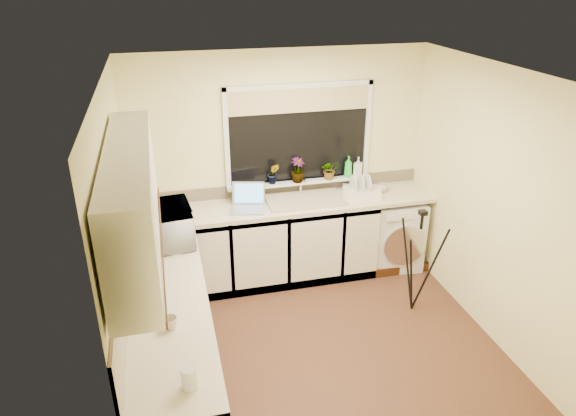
% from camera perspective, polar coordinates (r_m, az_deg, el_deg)
% --- Properties ---
extents(floor, '(3.20, 3.20, 0.00)m').
position_cam_1_polar(floor, '(5.01, 3.32, -14.47)').
color(floor, brown).
rests_on(floor, ground).
extents(ceiling, '(3.20, 3.20, 0.00)m').
position_cam_1_polar(ceiling, '(3.95, 4.21, 14.24)').
color(ceiling, white).
rests_on(ceiling, ground).
extents(wall_back, '(3.20, 0.00, 3.20)m').
position_cam_1_polar(wall_back, '(5.67, -0.85, 4.76)').
color(wall_back, '#FCF2A8').
rests_on(wall_back, ground).
extents(wall_front, '(3.20, 0.00, 3.20)m').
position_cam_1_polar(wall_front, '(3.17, 12.11, -13.71)').
color(wall_front, '#FCF2A8').
rests_on(wall_front, ground).
extents(wall_left, '(0.00, 3.00, 3.00)m').
position_cam_1_polar(wall_left, '(4.19, -17.72, -4.16)').
color(wall_left, '#FCF2A8').
rests_on(wall_left, ground).
extents(wall_right, '(0.00, 3.00, 3.00)m').
position_cam_1_polar(wall_right, '(5.03, 21.37, 0.26)').
color(wall_right, '#FCF2A8').
rests_on(wall_right, ground).
extents(base_cabinet_back, '(2.55, 0.60, 0.86)m').
position_cam_1_polar(base_cabinet_back, '(5.67, -3.30, -4.11)').
color(base_cabinet_back, silver).
rests_on(base_cabinet_back, floor).
extents(base_cabinet_left, '(0.54, 2.40, 0.86)m').
position_cam_1_polar(base_cabinet_left, '(4.36, -12.43, -14.85)').
color(base_cabinet_left, silver).
rests_on(base_cabinet_left, floor).
extents(worktop_back, '(3.20, 0.60, 0.04)m').
position_cam_1_polar(worktop_back, '(5.53, -0.11, 0.36)').
color(worktop_back, beige).
rests_on(worktop_back, base_cabinet_back).
extents(worktop_left, '(0.60, 2.40, 0.04)m').
position_cam_1_polar(worktop_left, '(4.09, -13.01, -9.97)').
color(worktop_left, beige).
rests_on(worktop_left, base_cabinet_left).
extents(upper_cabinet, '(0.28, 1.90, 0.70)m').
position_cam_1_polar(upper_cabinet, '(3.52, -16.60, 0.84)').
color(upper_cabinet, silver).
rests_on(upper_cabinet, wall_left).
extents(splashback_left, '(0.02, 2.40, 0.45)m').
position_cam_1_polar(splashback_left, '(3.97, -17.52, -7.45)').
color(splashback_left, beige).
rests_on(splashback_left, wall_left).
extents(splashback_back, '(3.20, 0.02, 0.14)m').
position_cam_1_polar(splashback_back, '(5.75, -0.80, 2.33)').
color(splashback_back, beige).
rests_on(splashback_back, wall_back).
extents(window_glass, '(1.50, 0.02, 1.00)m').
position_cam_1_polar(window_glass, '(5.60, 1.18, 8.00)').
color(window_glass, black).
rests_on(window_glass, wall_back).
extents(window_blind, '(1.50, 0.02, 0.25)m').
position_cam_1_polar(window_blind, '(5.48, 1.28, 11.68)').
color(window_blind, tan).
rests_on(window_blind, wall_back).
extents(windowsill, '(1.60, 0.14, 0.03)m').
position_cam_1_polar(windowsill, '(5.72, 1.28, 2.90)').
color(windowsill, white).
rests_on(windowsill, wall_back).
extents(sink, '(0.82, 0.46, 0.03)m').
position_cam_1_polar(sink, '(5.57, 1.89, 0.88)').
color(sink, tan).
rests_on(sink, worktop_back).
extents(faucet, '(0.03, 0.03, 0.24)m').
position_cam_1_polar(faucet, '(5.68, 1.41, 2.58)').
color(faucet, silver).
rests_on(faucet, worktop_back).
extents(washing_machine, '(0.63, 0.61, 0.82)m').
position_cam_1_polar(washing_machine, '(6.12, 11.45, -2.57)').
color(washing_machine, silver).
rests_on(washing_machine, floor).
extents(laptop, '(0.41, 0.38, 0.25)m').
position_cam_1_polar(laptop, '(5.40, -4.39, 0.67)').
color(laptop, '#9D9EA5').
rests_on(laptop, worktop_back).
extents(kettle, '(0.17, 0.17, 0.22)m').
position_cam_1_polar(kettle, '(4.66, -12.41, -3.40)').
color(kettle, silver).
rests_on(kettle, worktop_left).
extents(dish_rack, '(0.50, 0.43, 0.06)m').
position_cam_1_polar(dish_rack, '(5.78, 8.06, 1.76)').
color(dish_rack, silver).
rests_on(dish_rack, worktop_back).
extents(tripod, '(0.67, 0.67, 1.10)m').
position_cam_1_polar(tripod, '(5.28, 13.92, -5.72)').
color(tripod, black).
rests_on(tripod, floor).
extents(glass_jug, '(0.10, 0.10, 0.14)m').
position_cam_1_polar(glass_jug, '(3.28, -10.73, -17.74)').
color(glass_jug, silver).
rests_on(glass_jug, worktop_left).
extents(steel_jar, '(0.09, 0.09, 0.12)m').
position_cam_1_polar(steel_jar, '(4.03, -14.00, -9.29)').
color(steel_jar, silver).
rests_on(steel_jar, worktop_left).
extents(microwave, '(0.45, 0.62, 0.32)m').
position_cam_1_polar(microwave, '(4.82, -12.83, -1.77)').
color(microwave, white).
rests_on(microwave, worktop_left).
extents(plant_b, '(0.15, 0.13, 0.23)m').
position_cam_1_polar(plant_b, '(5.59, -1.62, 3.77)').
color(plant_b, '#999999').
rests_on(plant_b, windowsill).
extents(plant_c, '(0.20, 0.20, 0.27)m').
position_cam_1_polar(plant_c, '(5.63, 1.06, 4.18)').
color(plant_c, '#999999').
rests_on(plant_c, windowsill).
extents(plant_d, '(0.22, 0.19, 0.22)m').
position_cam_1_polar(plant_d, '(5.74, 4.60, 4.20)').
color(plant_d, '#999999').
rests_on(plant_d, windowsill).
extents(soap_bottle_green, '(0.10, 0.10, 0.23)m').
position_cam_1_polar(soap_bottle_green, '(5.82, 6.61, 4.53)').
color(soap_bottle_green, green).
rests_on(soap_bottle_green, windowsill).
extents(soap_bottle_clear, '(0.13, 0.13, 0.21)m').
position_cam_1_polar(soap_bottle_clear, '(5.88, 7.66, 4.54)').
color(soap_bottle_clear, '#999999').
rests_on(soap_bottle_clear, windowsill).
extents(cup_back, '(0.13, 0.13, 0.09)m').
position_cam_1_polar(cup_back, '(5.89, 10.25, 2.19)').
color(cup_back, beige).
rests_on(cup_back, worktop_back).
extents(cup_left, '(0.12, 0.12, 0.09)m').
position_cam_1_polar(cup_left, '(3.76, -12.70, -12.16)').
color(cup_left, beige).
rests_on(cup_left, worktop_left).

